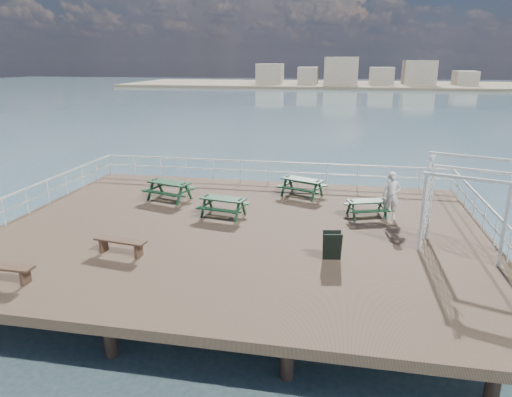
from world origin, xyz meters
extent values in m
cube|color=brown|center=(0.00, 0.00, -0.15)|extent=(18.00, 14.00, 0.30)
plane|color=#436471|center=(0.00, 40.00, -2.00)|extent=(300.00, 300.00, 0.00)
cube|color=tan|center=(15.00, 135.00, -1.60)|extent=(160.00, 40.00, 0.80)
cube|color=beige|center=(-20.00, 132.00, 1.80)|extent=(8.00, 8.00, 6.00)
cube|color=beige|center=(-8.00, 132.00, 1.30)|extent=(6.00, 8.00, 5.00)
cube|color=beige|center=(2.00, 132.00, 2.80)|extent=(10.00, 8.00, 8.00)
cube|color=beige|center=(14.00, 132.00, 1.30)|extent=(7.00, 8.00, 5.00)
cube|color=beige|center=(25.00, 132.00, 2.30)|extent=(9.00, 8.00, 7.00)
cube|color=beige|center=(38.00, 132.00, 0.80)|extent=(6.00, 8.00, 4.00)
cylinder|color=brown|center=(7.50, -5.50, -1.35)|extent=(0.36, 0.36, 2.10)
cylinder|color=brown|center=(-7.50, 5.50, -1.35)|extent=(0.36, 0.36, 2.10)
cylinder|color=brown|center=(7.50, 5.50, -1.35)|extent=(0.36, 0.36, 2.10)
cube|color=white|center=(0.00, 6.85, 1.05)|extent=(17.70, 0.07, 0.07)
cube|color=white|center=(0.00, 6.85, 0.55)|extent=(17.70, 0.05, 0.05)
cylinder|color=white|center=(-8.85, 6.85, 0.55)|extent=(0.05, 0.05, 1.10)
cube|color=white|center=(-8.85, 0.00, 1.05)|extent=(0.07, 13.70, 0.07)
cube|color=white|center=(-8.85, 0.00, 0.55)|extent=(0.05, 13.70, 0.05)
cube|color=white|center=(8.85, 0.00, 1.05)|extent=(0.07, 13.70, 0.07)
cube|color=white|center=(8.85, 0.00, 0.55)|extent=(0.05, 13.70, 0.05)
cube|color=#143922|center=(-3.90, 2.95, 0.79)|extent=(2.06, 1.28, 0.06)
cube|color=#143922|center=(-3.72, 3.57, 0.48)|extent=(1.92, 0.82, 0.05)
cube|color=#143922|center=(-4.09, 2.34, 0.48)|extent=(1.92, 0.82, 0.05)
cube|color=#143922|center=(-4.67, 3.19, 0.46)|extent=(0.53, 1.51, 0.06)
cube|color=#143922|center=(-3.14, 2.72, 0.46)|extent=(0.53, 1.51, 0.06)
cube|color=#143922|center=(-4.58, 3.50, 0.41)|extent=(0.24, 0.55, 0.94)
cube|color=#143922|center=(-4.76, 2.88, 0.41)|extent=(0.24, 0.55, 0.94)
cube|color=#143922|center=(-3.04, 3.03, 0.41)|extent=(0.24, 0.55, 0.94)
cube|color=#143922|center=(-3.23, 2.41, 0.41)|extent=(0.24, 0.55, 0.94)
cube|color=#143922|center=(-3.90, 2.95, 0.27)|extent=(1.66, 0.58, 0.06)
cube|color=#143922|center=(1.90, 4.68, 0.77)|extent=(2.01, 1.39, 0.06)
cube|color=#143922|center=(2.14, 5.26, 0.47)|extent=(1.83, 0.96, 0.05)
cube|color=#143922|center=(1.66, 4.11, 0.47)|extent=(1.83, 0.96, 0.05)
cube|color=#143922|center=(1.18, 4.98, 0.45)|extent=(0.66, 1.42, 0.06)
cube|color=#143922|center=(2.62, 4.38, 0.45)|extent=(0.66, 1.42, 0.06)
cube|color=#143922|center=(1.30, 5.27, 0.40)|extent=(0.28, 0.53, 0.91)
cube|color=#143922|center=(1.06, 4.69, 0.40)|extent=(0.28, 0.53, 0.91)
cube|color=#143922|center=(2.74, 4.67, 0.40)|extent=(0.28, 0.53, 0.91)
cube|color=#143922|center=(2.50, 4.09, 0.40)|extent=(0.28, 0.53, 0.91)
cube|color=#143922|center=(1.90, 4.68, 0.26)|extent=(1.57, 0.72, 0.06)
cube|color=#143922|center=(4.72, 2.26, 0.65)|extent=(1.69, 1.10, 0.05)
cube|color=#143922|center=(4.55, 2.75, 0.39)|extent=(1.56, 0.73, 0.04)
cube|color=#143922|center=(4.89, 1.76, 0.39)|extent=(1.56, 0.73, 0.04)
cube|color=#143922|center=(4.10, 2.04, 0.38)|extent=(0.49, 1.22, 0.05)
cube|color=#143922|center=(5.34, 2.48, 0.38)|extent=(0.49, 1.22, 0.05)
cube|color=#143922|center=(4.01, 2.29, 0.33)|extent=(0.22, 0.45, 0.77)
cube|color=#143922|center=(4.19, 1.79, 0.33)|extent=(0.22, 0.45, 0.77)
cube|color=#143922|center=(5.25, 2.73, 0.33)|extent=(0.22, 0.45, 0.77)
cube|color=#143922|center=(5.43, 2.23, 0.33)|extent=(0.22, 0.45, 0.77)
cube|color=#143922|center=(4.72, 2.26, 0.22)|extent=(1.34, 0.53, 0.05)
cube|color=#143922|center=(-0.95, 1.23, 0.73)|extent=(1.87, 1.00, 0.06)
cube|color=#143922|center=(-0.84, 1.81, 0.44)|extent=(1.79, 0.57, 0.05)
cube|color=#143922|center=(-1.06, 0.65, 0.44)|extent=(1.79, 0.57, 0.05)
cube|color=#143922|center=(-1.68, 1.36, 0.42)|extent=(0.34, 1.42, 0.06)
cube|color=#143922|center=(-0.22, 1.09, 0.42)|extent=(0.34, 1.42, 0.06)
cube|color=#143922|center=(-1.62, 1.65, 0.38)|extent=(0.17, 0.52, 0.87)
cube|color=#143922|center=(-1.73, 1.07, 0.38)|extent=(0.17, 0.52, 0.87)
cube|color=#143922|center=(-0.17, 1.39, 0.38)|extent=(0.17, 0.52, 0.87)
cube|color=#143922|center=(-0.27, 0.80, 0.38)|extent=(0.17, 0.52, 0.87)
cube|color=#143922|center=(-0.95, 1.23, 0.25)|extent=(1.57, 0.36, 0.06)
cube|color=brown|center=(-5.57, -5.46, 0.47)|extent=(1.76, 0.44, 0.07)
cube|color=brown|center=(-4.92, -5.46, 0.22)|extent=(0.09, 0.37, 0.44)
cube|color=brown|center=(-3.25, -3.04, 0.48)|extent=(1.81, 0.67, 0.07)
cube|color=brown|center=(-3.91, -2.95, 0.22)|extent=(0.14, 0.39, 0.44)
cube|color=brown|center=(-2.59, -3.14, 0.22)|extent=(0.14, 0.39, 0.44)
cube|color=white|center=(6.27, -0.89, 1.29)|extent=(0.12, 0.12, 2.57)
cube|color=white|center=(6.71, 0.31, 1.29)|extent=(0.12, 0.12, 2.57)
cube|color=white|center=(8.49, -1.70, 1.29)|extent=(0.12, 0.12, 2.57)
cube|color=white|center=(8.93, -0.49, 1.29)|extent=(0.12, 0.12, 2.57)
cube|color=white|center=(7.38, -1.30, 2.61)|extent=(2.45, 0.96, 0.09)
cube|color=white|center=(7.82, -0.09, 2.61)|extent=(2.45, 0.96, 0.09)
cube|color=white|center=(7.60, -0.69, 3.16)|extent=(2.44, 0.95, 0.08)
cube|color=black|center=(3.49, -2.28, 0.46)|extent=(0.60, 0.33, 0.94)
cube|color=black|center=(3.45, -2.09, 0.46)|extent=(0.60, 0.33, 0.94)
imported|color=white|center=(5.60, 2.17, 0.95)|extent=(0.69, 0.46, 1.89)
camera|label=1|loc=(3.61, -15.61, 6.05)|focal=32.00mm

